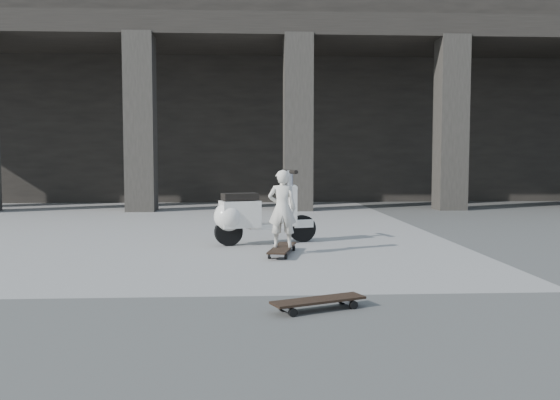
{
  "coord_description": "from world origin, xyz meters",
  "views": [
    {
      "loc": [
        -2.93,
        -5.11,
        1.21
      ],
      "look_at": [
        -2.51,
        2.71,
        0.65
      ],
      "focal_mm": 38.0,
      "sensor_mm": 36.0,
      "label": 1
    }
  ],
  "objects": [
    {
      "name": "colonnade",
      "position": [
        -0.0,
        13.77,
        3.03
      ],
      "size": [
        28.0,
        8.82,
        6.0
      ],
      "color": "black",
      "rests_on": "ground"
    },
    {
      "name": "longboard",
      "position": [
        -2.51,
        2.21,
        0.08
      ],
      "size": [
        0.43,
        0.98,
        0.1
      ],
      "rotation": [
        0.0,
        0.0,
        1.35
      ],
      "color": "black",
      "rests_on": "ground"
    },
    {
      "name": "skateboard_spare",
      "position": [
        -2.38,
        -0.51,
        0.07
      ],
      "size": [
        0.79,
        0.48,
        0.09
      ],
      "rotation": [
        0.0,
        0.0,
        0.39
      ],
      "color": "black",
      "rests_on": "ground"
    },
    {
      "name": "child",
      "position": [
        -2.51,
        2.21,
        0.58
      ],
      "size": [
        0.37,
        0.25,
        0.96
      ],
      "primitive_type": "imported",
      "rotation": [
        0.0,
        0.0,
        3.07
      ],
      "color": "beige",
      "rests_on": "longboard"
    },
    {
      "name": "scooter",
      "position": [
        -2.93,
        3.09,
        0.41
      ],
      "size": [
        1.45,
        0.71,
        1.04
      ],
      "rotation": [
        0.0,
        0.0,
        0.3
      ],
      "color": "black",
      "rests_on": "ground"
    }
  ]
}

